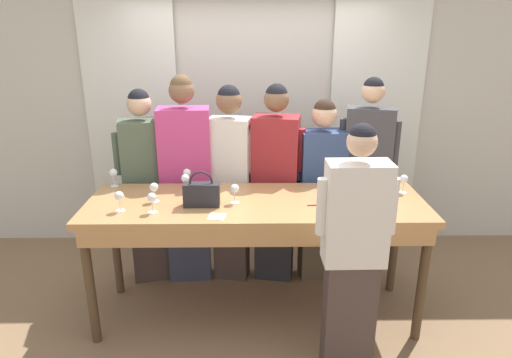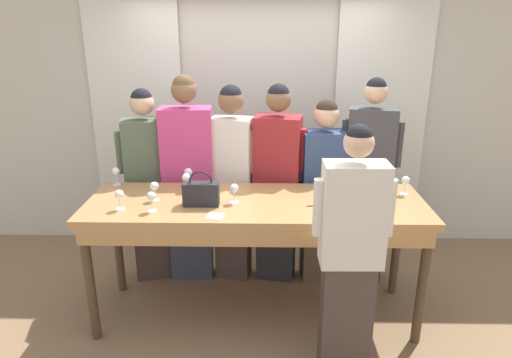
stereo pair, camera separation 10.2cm
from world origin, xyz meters
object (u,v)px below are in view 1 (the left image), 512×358
at_px(wine_glass_front_mid, 404,180).
at_px(wine_glass_front_left, 383,181).
at_px(wine_glass_center_right, 154,188).
at_px(guest_striped_shirt, 275,183).
at_px(guest_cream_sweater, 230,181).
at_px(guest_beige_cap, 366,179).
at_px(wine_bottle, 362,187).
at_px(guest_navy_coat, 321,189).
at_px(guest_pink_top, 186,180).
at_px(handbag, 202,194).
at_px(wine_glass_center_left, 119,197).
at_px(wine_glass_back_mid, 113,174).
at_px(wine_glass_front_right, 187,174).
at_px(host_pouring, 353,254).
at_px(wine_glass_center_mid, 185,179).
at_px(wine_glass_back_right, 235,189).
at_px(guest_olive_jacket, 146,186).
at_px(tasting_bar, 256,214).
at_px(wine_glass_back_left, 152,198).

bearing_deg(wine_glass_front_mid, wine_glass_front_left, -172.62).
relative_size(wine_glass_center_right, guest_striped_shirt, 0.08).
distance_m(guest_cream_sweater, guest_beige_cap, 1.21).
bearing_deg(wine_bottle, guest_navy_coat, 108.84).
bearing_deg(guest_pink_top, wine_bottle, -23.67).
bearing_deg(wine_glass_center_right, handbag, -12.68).
bearing_deg(wine_glass_center_left, handbag, 8.92).
bearing_deg(wine_glass_front_mid, guest_pink_top, 166.28).
bearing_deg(guest_striped_shirt, wine_glass_center_left, -146.13).
bearing_deg(wine_glass_back_mid, wine_glass_front_right, -0.76).
relative_size(wine_glass_center_right, host_pouring, 0.09).
xyz_separation_m(guest_pink_top, guest_beige_cap, (1.60, 0.00, -0.00)).
bearing_deg(host_pouring, wine_glass_front_left, 63.92).
distance_m(guest_pink_top, guest_striped_shirt, 0.79).
xyz_separation_m(wine_glass_center_left, wine_glass_center_mid, (0.42, 0.38, 0.00)).
distance_m(wine_glass_front_left, guest_navy_coat, 0.66).
distance_m(handbag, guest_navy_coat, 1.23).
relative_size(handbag, wine_glass_front_right, 1.80).
xyz_separation_m(wine_glass_back_mid, guest_navy_coat, (1.76, 0.25, -0.24)).
distance_m(guest_striped_shirt, guest_beige_cap, 0.81).
bearing_deg(wine_glass_center_right, guest_beige_cap, 19.05).
relative_size(wine_bottle, guest_cream_sweater, 0.18).
xyz_separation_m(wine_bottle, guest_beige_cap, (0.19, 0.62, -0.16)).
distance_m(wine_glass_back_right, guest_striped_shirt, 0.75).
bearing_deg(wine_glass_center_mid, wine_glass_front_left, -2.16).
relative_size(guest_olive_jacket, guest_striped_shirt, 0.98).
height_order(guest_striped_shirt, host_pouring, guest_striped_shirt).
bearing_deg(wine_glass_back_mid, guest_cream_sweater, 14.76).
distance_m(wine_bottle, guest_pink_top, 1.55).
distance_m(tasting_bar, wine_glass_front_right, 0.71).
height_order(wine_glass_back_left, guest_beige_cap, guest_beige_cap).
xyz_separation_m(wine_glass_center_mid, host_pouring, (1.17, -0.85, -0.22)).
distance_m(wine_glass_front_right, wine_glass_back_left, 0.58).
bearing_deg(tasting_bar, guest_pink_top, 134.39).
relative_size(guest_olive_jacket, guest_cream_sweater, 0.98).
distance_m(wine_glass_front_right, host_pouring, 1.55).
bearing_deg(wine_glass_back_right, wine_glass_center_left, -170.26).
height_order(wine_glass_back_left, wine_glass_back_mid, same).
distance_m(wine_glass_back_left, guest_pink_top, 0.84).
bearing_deg(wine_glass_front_right, wine_glass_center_right, -120.27).
xyz_separation_m(tasting_bar, wine_glass_back_mid, (-1.17, 0.38, 0.21)).
distance_m(wine_glass_center_mid, wine_glass_back_left, 0.45).
relative_size(wine_glass_front_left, wine_glass_center_right, 1.00).
bearing_deg(wine_glass_back_right, handbag, -168.30).
height_order(tasting_bar, guest_cream_sweater, guest_cream_sweater).
bearing_deg(guest_striped_shirt, guest_olive_jacket, -180.00).
height_order(wine_glass_front_left, wine_glass_back_mid, same).
height_order(wine_glass_center_right, guest_striped_shirt, guest_striped_shirt).
bearing_deg(guest_cream_sweater, wine_bottle, -31.25).
height_order(wine_glass_center_right, wine_glass_back_left, same).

